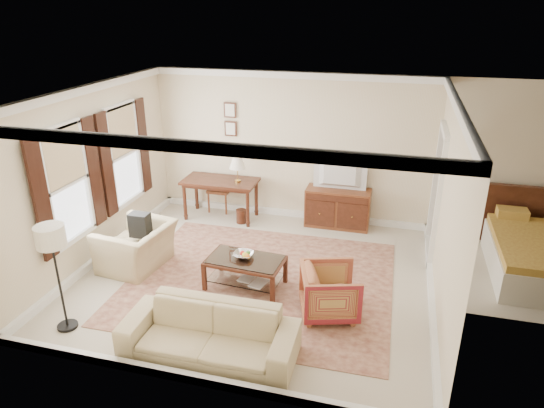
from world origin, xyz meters
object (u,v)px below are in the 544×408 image
at_px(writing_desk, 220,185).
at_px(sofa, 209,326).
at_px(striped_armchair, 330,290).
at_px(club_armchair, 136,240).
at_px(sideboard, 338,208).
at_px(coffee_table, 245,265).
at_px(tv, 340,166).

xyz_separation_m(writing_desk, sofa, (1.34, -3.98, -0.28)).
height_order(striped_armchair, club_armchair, club_armchair).
relative_size(sideboard, coffee_table, 1.03).
height_order(sideboard, club_armchair, club_armchair).
bearing_deg(sofa, sideboard, 76.04).
bearing_deg(tv, coffee_table, 67.64).
distance_m(writing_desk, coffee_table, 2.72).
distance_m(coffee_table, sofa, 1.61).
relative_size(writing_desk, sideboard, 1.20).
xyz_separation_m(coffee_table, club_armchair, (-1.92, 0.14, 0.11)).
xyz_separation_m(sideboard, striped_armchair, (0.30, -2.95, 0.02)).
relative_size(writing_desk, striped_armchair, 1.87).
bearing_deg(sideboard, club_armchair, -140.60).
relative_size(writing_desk, sofa, 0.69).
relative_size(tv, club_armchair, 0.86).
bearing_deg(writing_desk, sofa, -71.42).
distance_m(tv, coffee_table, 2.90).
relative_size(tv, coffee_table, 0.80).
bearing_deg(writing_desk, club_armchair, -105.77).
height_order(writing_desk, coffee_table, writing_desk).
relative_size(coffee_table, sofa, 0.56).
distance_m(sideboard, sofa, 4.30).
bearing_deg(striped_armchair, coffee_table, 57.60).
relative_size(club_armchair, sofa, 0.52).
relative_size(striped_armchair, sofa, 0.37).
bearing_deg(writing_desk, tv, 4.45).
bearing_deg(sideboard, striped_armchair, -84.19).
distance_m(club_armchair, sofa, 2.63).
height_order(tv, sofa, tv).
relative_size(tv, striped_armchair, 1.21).
bearing_deg(tv, sofa, 76.51).
height_order(coffee_table, striped_armchair, striped_armchair).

